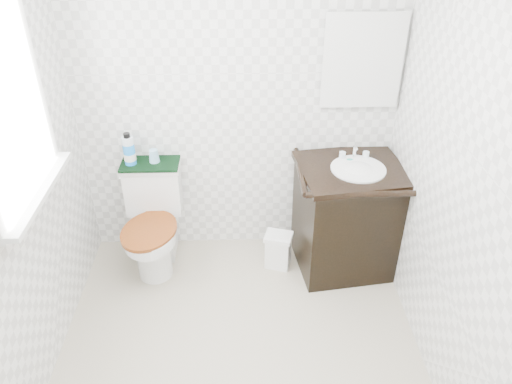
{
  "coord_description": "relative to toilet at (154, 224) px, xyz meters",
  "views": [
    {
      "loc": [
        0.04,
        -1.95,
        2.47
      ],
      "look_at": [
        0.12,
        0.75,
        0.74
      ],
      "focal_mm": 35.0,
      "sensor_mm": 36.0,
      "label": 1
    }
  ],
  "objects": [
    {
      "name": "floor",
      "position": [
        0.61,
        -0.97,
        -0.34
      ],
      "size": [
        2.4,
        2.4,
        0.0
      ],
      "primitive_type": "plane",
      "color": "#B3AA90",
      "rests_on": "ground"
    },
    {
      "name": "wall_back",
      "position": [
        0.61,
        0.23,
        0.86
      ],
      "size": [
        2.4,
        0.0,
        2.4
      ],
      "primitive_type": "plane",
      "rotation": [
        1.57,
        0.0,
        0.0
      ],
      "color": "silver",
      "rests_on": "ground"
    },
    {
      "name": "wall_right",
      "position": [
        1.71,
        -0.97,
        0.86
      ],
      "size": [
        0.0,
        2.4,
        2.4
      ],
      "primitive_type": "plane",
      "rotation": [
        1.57,
        0.0,
        -1.57
      ],
      "color": "silver",
      "rests_on": "ground"
    },
    {
      "name": "window",
      "position": [
        -0.46,
        -0.72,
        1.21
      ],
      "size": [
        0.02,
        0.7,
        0.9
      ],
      "primitive_type": "cube",
      "color": "white",
      "rests_on": "wall_left"
    },
    {
      "name": "mirror",
      "position": [
        1.42,
        0.2,
        1.11
      ],
      "size": [
        0.5,
        0.02,
        0.6
      ],
      "primitive_type": "cube",
      "color": "silver",
      "rests_on": "wall_back"
    },
    {
      "name": "toilet",
      "position": [
        0.0,
        0.0,
        0.0
      ],
      "size": [
        0.45,
        0.65,
        0.76
      ],
      "color": "white",
      "rests_on": "floor"
    },
    {
      "name": "vanity",
      "position": [
        1.38,
        -0.07,
        0.1
      ],
      "size": [
        0.77,
        0.69,
        0.92
      ],
      "color": "black",
      "rests_on": "floor"
    },
    {
      "name": "trash_bin",
      "position": [
        0.89,
        -0.08,
        -0.19
      ],
      "size": [
        0.23,
        0.2,
        0.28
      ],
      "color": "white",
      "rests_on": "floor"
    },
    {
      "name": "towel",
      "position": [
        0.0,
        0.12,
        0.43
      ],
      "size": [
        0.4,
        0.22,
        0.02
      ],
      "primitive_type": "cube",
      "color": "black",
      "rests_on": "toilet"
    },
    {
      "name": "mouthwash_bottle",
      "position": [
        -0.13,
        0.11,
        0.55
      ],
      "size": [
        0.08,
        0.08,
        0.23
      ],
      "color": "#1A7FE3",
      "rests_on": "towel"
    },
    {
      "name": "cup",
      "position": [
        0.03,
        0.13,
        0.49
      ],
      "size": [
        0.07,
        0.07,
        0.09
      ],
      "primitive_type": "cone",
      "color": "#80B4D2",
      "rests_on": "towel"
    },
    {
      "name": "soap_bar",
      "position": [
        1.37,
        0.02,
        0.49
      ],
      "size": [
        0.06,
        0.04,
        0.02
      ],
      "primitive_type": "ellipsoid",
      "color": "#187669",
      "rests_on": "vanity"
    }
  ]
}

